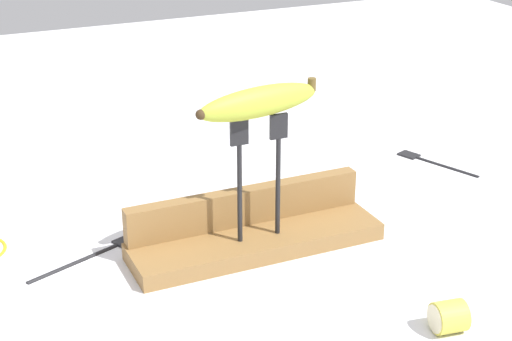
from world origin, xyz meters
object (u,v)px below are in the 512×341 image
Objects in this scene: fork_fallen_near at (427,160)px; fork_stand_center at (259,167)px; banana_raised_center at (259,102)px; banana_chunk_near at (448,317)px; fork_fallen_far at (99,251)px.

fork_stand_center is at bearing -156.49° from fork_fallen_near.
banana_raised_center reaches higher than banana_chunk_near.
fork_fallen_near is 3.49× the size of banana_chunk_near.
fork_fallen_far is at bearing -171.68° from fork_fallen_near.
banana_chunk_near is (0.13, -0.28, -0.11)m from fork_stand_center.
fork_stand_center is at bearing 114.74° from banana_chunk_near.
banana_raised_center reaches higher than fork_fallen_far.
fork_stand_center is 0.48m from fork_fallen_near.
banana_chunk_near reaches higher than fork_fallen_far.
banana_raised_center is at bearing 114.75° from banana_chunk_near.
banana_chunk_near reaches higher than fork_fallen_near.
fork_fallen_far is (-0.21, 0.09, -0.23)m from banana_raised_center.
fork_stand_center is 0.33m from banana_chunk_near.
fork_fallen_near is (0.43, 0.19, -0.23)m from banana_raised_center.
fork_fallen_near is at bearing 57.17° from banana_chunk_near.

